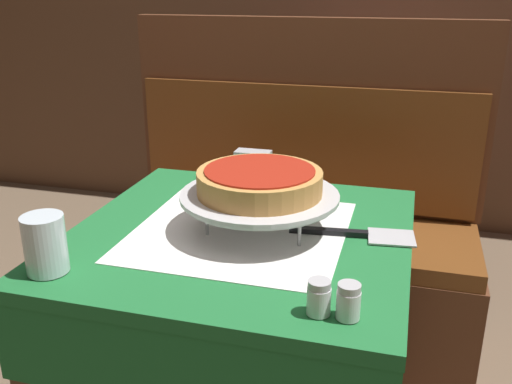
# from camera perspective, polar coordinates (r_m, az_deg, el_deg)

# --- Properties ---
(dining_table_front) EXTENTS (0.77, 0.77, 0.76)m
(dining_table_front) POSITION_cam_1_polar(r_m,az_deg,el_deg) (1.37, -1.51, -8.41)
(dining_table_front) COLOR #1E6B33
(dining_table_front) RESTS_ON ground_plane
(dining_table_rear) EXTENTS (0.69, 0.69, 0.76)m
(dining_table_rear) POSITION_cam_1_polar(r_m,az_deg,el_deg) (2.70, 11.04, 5.69)
(dining_table_rear) COLOR red
(dining_table_rear) RESTS_ON ground_plane
(booth_bench) EXTENTS (1.31, 0.48, 1.18)m
(booth_bench) POSITION_cam_1_polar(r_m,az_deg,el_deg) (2.16, 3.87, -5.93)
(booth_bench) COLOR brown
(booth_bench) RESTS_ON ground_plane
(back_wall_panel) EXTENTS (6.00, 0.04, 2.40)m
(back_wall_panel) POSITION_cam_1_polar(r_m,az_deg,el_deg) (3.16, 9.59, 18.22)
(back_wall_panel) COLOR brown
(back_wall_panel) RESTS_ON ground_plane
(pizza_pan_stand) EXTENTS (0.36, 0.36, 0.09)m
(pizza_pan_stand) POSITION_cam_1_polar(r_m,az_deg,el_deg) (1.29, 0.36, -0.52)
(pizza_pan_stand) COLOR #ADADB2
(pizza_pan_stand) RESTS_ON dining_table_front
(deep_dish_pizza) EXTENTS (0.28, 0.28, 0.06)m
(deep_dish_pizza) POSITION_cam_1_polar(r_m,az_deg,el_deg) (1.28, 0.36, 1.08)
(deep_dish_pizza) COLOR #C68E47
(deep_dish_pizza) RESTS_ON pizza_pan_stand
(pizza_server) EXTENTS (0.28, 0.10, 0.01)m
(pizza_server) POSITION_cam_1_polar(r_m,az_deg,el_deg) (1.31, 10.05, -4.17)
(pizza_server) COLOR #BCBCC1
(pizza_server) RESTS_ON dining_table_front
(water_glass_near) EXTENTS (0.08, 0.08, 0.12)m
(water_glass_near) POSITION_cam_1_polar(r_m,az_deg,el_deg) (1.18, -20.34, -4.90)
(water_glass_near) COLOR silver
(water_glass_near) RESTS_ON dining_table_front
(salt_shaker) EXTENTS (0.04, 0.04, 0.06)m
(salt_shaker) POSITION_cam_1_polar(r_m,az_deg,el_deg) (0.99, 6.31, -10.44)
(salt_shaker) COLOR silver
(salt_shaker) RESTS_ON dining_table_front
(pepper_shaker) EXTENTS (0.04, 0.04, 0.06)m
(pepper_shaker) POSITION_cam_1_polar(r_m,az_deg,el_deg) (0.99, 9.23, -10.74)
(pepper_shaker) COLOR silver
(pepper_shaker) RESTS_ON dining_table_front
(napkin_holder) EXTENTS (0.10, 0.05, 0.09)m
(napkin_holder) POSITION_cam_1_polar(r_m,az_deg,el_deg) (1.62, -0.29, 2.59)
(napkin_holder) COLOR #B2B2B7
(napkin_holder) RESTS_ON dining_table_front
(condiment_caddy) EXTENTS (0.13, 0.13, 0.16)m
(condiment_caddy) POSITION_cam_1_polar(r_m,az_deg,el_deg) (2.62, 10.73, 8.84)
(condiment_caddy) COLOR black
(condiment_caddy) RESTS_ON dining_table_rear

